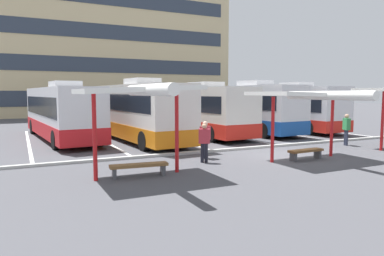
# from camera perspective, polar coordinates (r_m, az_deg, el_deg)

# --- Properties ---
(ground_plane) EXTENTS (160.00, 160.00, 0.00)m
(ground_plane) POSITION_cam_1_polar(r_m,az_deg,el_deg) (16.88, 13.82, -4.32)
(ground_plane) COLOR #47474C
(terminal_building) EXTENTS (34.03, 12.53, 23.29)m
(terminal_building) POSITION_cam_1_polar(r_m,az_deg,el_deg) (52.62, -14.35, 13.54)
(terminal_building) COLOR #D1BC8C
(terminal_building) RESTS_ON ground
(coach_bus_0) EXTENTS (3.59, 11.83, 3.56)m
(coach_bus_0) POSITION_cam_1_polar(r_m,az_deg,el_deg) (23.50, -20.34, 2.26)
(coach_bus_0) COLOR silver
(coach_bus_0) RESTS_ON ground
(coach_bus_1) EXTENTS (3.33, 12.28, 3.72)m
(coach_bus_1) POSITION_cam_1_polar(r_m,az_deg,el_deg) (22.18, -9.45, 2.57)
(coach_bus_1) COLOR silver
(coach_bus_1) RESTS_ON ground
(coach_bus_2) EXTENTS (3.21, 11.28, 3.60)m
(coach_bus_2) POSITION_cam_1_polar(r_m,az_deg,el_deg) (24.62, 0.52, 2.79)
(coach_bus_2) COLOR silver
(coach_bus_2) RESTS_ON ground
(coach_bus_3) EXTENTS (3.24, 10.71, 3.75)m
(coach_bus_3) POSITION_cam_1_polar(r_m,az_deg,el_deg) (26.40, 8.17, 3.10)
(coach_bus_3) COLOR silver
(coach_bus_3) RESTS_ON ground
(coach_bus_4) EXTENTS (2.66, 11.54, 3.69)m
(coach_bus_4) POSITION_cam_1_polar(r_m,az_deg,el_deg) (29.26, 14.43, 3.17)
(coach_bus_4) COLOR silver
(coach_bus_4) RESTS_ON ground
(lane_stripe_0) EXTENTS (0.16, 14.00, 0.01)m
(lane_stripe_0) POSITION_cam_1_polar(r_m,az_deg,el_deg) (22.58, -24.82, -2.19)
(lane_stripe_0) COLOR white
(lane_stripe_0) RESTS_ON ground
(lane_stripe_1) EXTENTS (0.16, 14.00, 0.01)m
(lane_stripe_1) POSITION_cam_1_polar(r_m,az_deg,el_deg) (23.02, -14.50, -1.71)
(lane_stripe_1) COLOR white
(lane_stripe_1) RESTS_ON ground
(lane_stripe_2) EXTENTS (0.16, 14.00, 0.01)m
(lane_stripe_2) POSITION_cam_1_polar(r_m,az_deg,el_deg) (24.17, -4.87, -1.21)
(lane_stripe_2) COLOR white
(lane_stripe_2) RESTS_ON ground
(lane_stripe_3) EXTENTS (0.16, 14.00, 0.01)m
(lane_stripe_3) POSITION_cam_1_polar(r_m,az_deg,el_deg) (25.93, 3.67, -0.74)
(lane_stripe_3) COLOR white
(lane_stripe_3) RESTS_ON ground
(lane_stripe_4) EXTENTS (0.16, 14.00, 0.01)m
(lane_stripe_4) POSITION_cam_1_polar(r_m,az_deg,el_deg) (28.19, 10.98, -0.32)
(lane_stripe_4) COLOR white
(lane_stripe_4) RESTS_ON ground
(lane_stripe_5) EXTENTS (0.16, 14.00, 0.01)m
(lane_stripe_5) POSITION_cam_1_polar(r_m,az_deg,el_deg) (30.83, 17.13, 0.03)
(lane_stripe_5) COLOR white
(lane_stripe_5) RESTS_ON ground
(waiting_shelter_0) EXTENTS (3.91, 4.58, 3.15)m
(waiting_shelter_0) POSITION_cam_1_polar(r_m,az_deg,el_deg) (11.94, -8.43, 5.79)
(waiting_shelter_0) COLOR red
(waiting_shelter_0) RESTS_ON ground
(bench_0) EXTENTS (2.03, 0.63, 0.45)m
(bench_0) POSITION_cam_1_polar(r_m,az_deg,el_deg) (12.39, -8.53, -6.20)
(bench_0) COLOR brown
(bench_0) RESTS_ON ground
(waiting_shelter_1) EXTENTS (4.37, 4.80, 2.96)m
(waiting_shelter_1) POSITION_cam_1_polar(r_m,az_deg,el_deg) (15.84, 18.35, 4.88)
(waiting_shelter_1) COLOR red
(waiting_shelter_1) RESTS_ON ground
(bench_1) EXTENTS (1.74, 0.48, 0.45)m
(bench_1) POSITION_cam_1_polar(r_m,az_deg,el_deg) (16.11, 17.85, -3.69)
(bench_1) COLOR brown
(bench_1) RESTS_ON ground
(platform_kerb) EXTENTS (44.00, 0.24, 0.12)m
(platform_kerb) POSITION_cam_1_polar(r_m,az_deg,el_deg) (18.58, 9.51, -3.15)
(platform_kerb) COLOR #ADADA8
(platform_kerb) RESTS_ON ground
(waiting_passenger_0) EXTENTS (0.40, 0.55, 1.73)m
(waiting_passenger_0) POSITION_cam_1_polar(r_m,az_deg,el_deg) (21.22, 23.60, 0.13)
(waiting_passenger_0) COLOR #33384C
(waiting_passenger_0) RESTS_ON ground
(waiting_passenger_1) EXTENTS (0.52, 0.35, 1.65)m
(waiting_passenger_1) POSITION_cam_1_polar(r_m,az_deg,el_deg) (15.61, 2.13, -1.45)
(waiting_passenger_1) COLOR #33384C
(waiting_passenger_1) RESTS_ON ground
(waiting_passenger_3) EXTENTS (0.52, 0.41, 1.62)m
(waiting_passenger_3) POSITION_cam_1_polar(r_m,az_deg,el_deg) (14.64, 1.98, -2.00)
(waiting_passenger_3) COLOR black
(waiting_passenger_3) RESTS_ON ground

